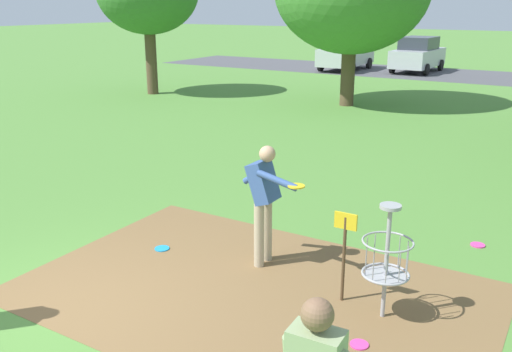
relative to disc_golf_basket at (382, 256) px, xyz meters
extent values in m
plane|color=#518438|center=(-3.26, -2.06, -0.75)|extent=(160.00, 160.00, 0.00)
cube|color=brown|center=(-1.54, -0.29, -0.75)|extent=(5.81, 3.82, 0.01)
cylinder|color=#9E9EA3|center=(0.06, -0.01, -0.08)|extent=(0.05, 0.05, 1.35)
cylinder|color=#9E9EA3|center=(0.06, -0.01, 0.62)|extent=(0.24, 0.24, 0.04)
torus|color=#9E9EA3|center=(0.06, -0.01, 0.20)|extent=(0.58, 0.58, 0.02)
torus|color=#9E9EA3|center=(0.06, -0.01, -0.20)|extent=(0.55, 0.55, 0.03)
cylinder|color=#9E9EA3|center=(0.06, -0.01, -0.22)|extent=(0.48, 0.48, 0.02)
cylinder|color=gray|center=(0.30, -0.01, 0.00)|extent=(0.01, 0.01, 0.40)
cylinder|color=gray|center=(0.25, 0.13, 0.00)|extent=(0.01, 0.01, 0.40)
cylinder|color=gray|center=(0.13, 0.22, 0.00)|extent=(0.01, 0.01, 0.40)
cylinder|color=gray|center=(-0.01, 0.22, 0.00)|extent=(0.01, 0.01, 0.40)
cylinder|color=gray|center=(-0.13, 0.13, 0.00)|extent=(0.01, 0.01, 0.40)
cylinder|color=gray|center=(-0.18, -0.01, 0.00)|extent=(0.01, 0.01, 0.40)
cylinder|color=gray|center=(-0.13, -0.15, 0.00)|extent=(0.01, 0.01, 0.40)
cylinder|color=gray|center=(-0.01, -0.24, 0.00)|extent=(0.01, 0.01, 0.40)
cylinder|color=gray|center=(0.13, -0.24, 0.00)|extent=(0.01, 0.01, 0.40)
cylinder|color=gray|center=(0.25, -0.15, 0.00)|extent=(0.01, 0.01, 0.40)
cylinder|color=#4C3823|center=(-0.49, 0.09, -0.20)|extent=(0.04, 0.04, 1.10)
cube|color=gold|center=(-0.49, 0.09, 0.30)|extent=(0.28, 0.03, 0.20)
cylinder|color=tan|center=(-1.84, 0.59, -0.29)|extent=(0.14, 0.14, 0.92)
cylinder|color=tan|center=(-1.84, 0.37, -0.29)|extent=(0.14, 0.14, 0.92)
cube|color=#385693|center=(-1.84, 0.48, 0.45)|extent=(0.38, 0.36, 0.60)
sphere|color=tan|center=(-1.78, 0.48, 0.85)|extent=(0.22, 0.22, 0.22)
cylinder|color=#385693|center=(-1.54, 0.32, 0.56)|extent=(0.59, 0.09, 0.21)
cylinder|color=gold|center=(-1.26, 0.32, 0.53)|extent=(0.22, 0.22, 0.02)
cylinder|color=#385693|center=(-2.02, 0.64, 0.49)|extent=(0.48, 0.09, 0.37)
sphere|color=brown|center=(0.46, -2.78, 0.85)|extent=(0.22, 0.22, 0.22)
cylinder|color=#E53D99|center=(0.65, 2.65, -0.74)|extent=(0.21, 0.21, 0.02)
cylinder|color=#1E93DB|center=(-3.36, 0.09, -0.74)|extent=(0.22, 0.22, 0.02)
cylinder|color=#E53D99|center=(0.04, -0.70, -0.74)|extent=(0.20, 0.20, 0.02)
cylinder|color=brown|center=(-5.68, 12.98, 0.28)|extent=(0.49, 0.49, 2.07)
cylinder|color=brown|center=(-13.47, 11.45, 0.51)|extent=(0.44, 0.44, 2.53)
cube|color=#4C4C51|center=(-3.26, 24.14, -0.75)|extent=(36.00, 6.00, 0.01)
cube|color=#B2B7BC|center=(-10.00, 23.43, 0.00)|extent=(1.83, 4.21, 0.90)
cube|color=#2D333D|center=(-10.00, 23.43, 0.77)|extent=(1.60, 2.20, 0.64)
cylinder|color=black|center=(-10.91, 24.73, -0.45)|extent=(0.18, 0.60, 0.60)
cylinder|color=black|center=(-9.11, 24.74, -0.45)|extent=(0.18, 0.60, 0.60)
cylinder|color=black|center=(-10.89, 22.13, -0.45)|extent=(0.18, 0.60, 0.60)
cylinder|color=black|center=(-9.09, 22.14, -0.45)|extent=(0.18, 0.60, 0.60)
cube|color=#B2B7BC|center=(-6.34, 24.53, 0.00)|extent=(1.96, 4.27, 0.90)
cube|color=#2D333D|center=(-6.34, 24.53, 0.77)|extent=(1.67, 2.24, 0.64)
cylinder|color=black|center=(-7.19, 25.87, -0.45)|extent=(0.20, 0.61, 0.60)
cylinder|color=black|center=(-5.39, 25.80, -0.45)|extent=(0.20, 0.61, 0.60)
cylinder|color=black|center=(-7.29, 23.27, -0.45)|extent=(0.20, 0.61, 0.60)
cylinder|color=black|center=(-5.49, 23.20, -0.45)|extent=(0.20, 0.61, 0.60)
camera|label=1|loc=(1.72, -5.63, 2.74)|focal=38.70mm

